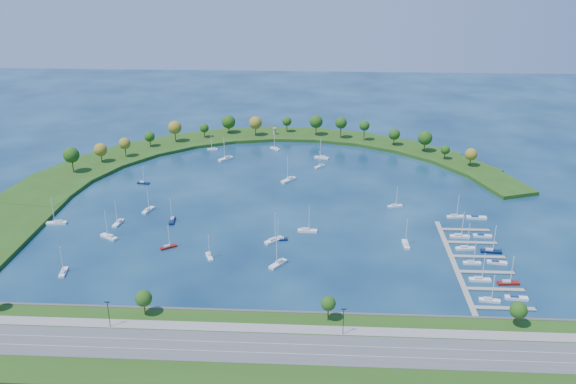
{
  "coord_description": "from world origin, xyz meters",
  "views": [
    {
      "loc": [
        20.6,
        -287.19,
        124.03
      ],
      "look_at": [
        5.0,
        5.0,
        4.0
      ],
      "focal_mm": 37.83,
      "sensor_mm": 36.0,
      "label": 1
    }
  ],
  "objects_px": {
    "moored_boat_17": "(279,239)",
    "moored_boat_13": "(109,236)",
    "moored_boat_4": "(148,209)",
    "moored_boat_0": "(118,222)",
    "moored_boat_20": "(226,158)",
    "docked_boat_3": "(508,282)",
    "moored_boat_19": "(275,148)",
    "docked_boat_0": "(490,299)",
    "moored_boat_18": "(320,166)",
    "docked_boat_1": "(516,298)",
    "moored_boat_6": "(168,246)",
    "docked_boat_10": "(455,216)",
    "docked_boat_4": "(472,262)",
    "moored_boat_7": "(143,182)",
    "docked_boat_11": "(476,217)",
    "moored_boat_1": "(395,205)",
    "moored_boat_2": "(322,157)",
    "moored_boat_16": "(209,256)",
    "moored_boat_10": "(406,244)",
    "docked_boat_5": "(497,262)",
    "moored_boat_11": "(278,263)",
    "moored_boat_5": "(172,220)",
    "moored_boat_8": "(213,149)",
    "docked_boat_8": "(460,236)",
    "dock_system": "(472,264)",
    "harbor_tower": "(274,131)",
    "moored_boat_14": "(289,179)",
    "moored_boat_9": "(274,240)",
    "docked_boat_2": "(480,279)",
    "docked_boat_9": "(482,236)",
    "docked_boat_6": "(465,248)",
    "moored_boat_15": "(307,230)",
    "docked_boat_7": "(491,251)",
    "moored_boat_12": "(57,222)",
    "moored_boat_3": "(63,272)"
  },
  "relations": [
    {
      "from": "dock_system",
      "to": "docked_boat_5",
      "type": "xyz_separation_m",
      "value": [
        10.68,
        1.53,
        0.26
      ]
    },
    {
      "from": "moored_boat_7",
      "to": "moored_boat_14",
      "type": "distance_m",
      "value": 81.32
    },
    {
      "from": "docked_boat_11",
      "to": "moored_boat_15",
      "type": "bearing_deg",
      "value": -164.29
    },
    {
      "from": "moored_boat_14",
      "to": "moored_boat_3",
      "type": "bearing_deg",
      "value": 1.06
    },
    {
      "from": "moored_boat_8",
      "to": "moored_boat_16",
      "type": "height_order",
      "value": "moored_boat_16"
    },
    {
      "from": "docked_boat_3",
      "to": "docked_boat_11",
      "type": "relative_size",
      "value": 1.29
    },
    {
      "from": "moored_boat_18",
      "to": "docked_boat_9",
      "type": "relative_size",
      "value": 1.24
    },
    {
      "from": "moored_boat_4",
      "to": "moored_boat_0",
      "type": "bearing_deg",
      "value": 165.31
    },
    {
      "from": "harbor_tower",
      "to": "docked_boat_10",
      "type": "height_order",
      "value": "docked_boat_10"
    },
    {
      "from": "moored_boat_1",
      "to": "docked_boat_2",
      "type": "relative_size",
      "value": 0.88
    },
    {
      "from": "moored_boat_0",
      "to": "docked_boat_8",
      "type": "height_order",
      "value": "docked_boat_8"
    },
    {
      "from": "moored_boat_19",
      "to": "moored_boat_20",
      "type": "height_order",
      "value": "moored_boat_20"
    },
    {
      "from": "docked_boat_1",
      "to": "moored_boat_2",
      "type": "bearing_deg",
      "value": 119.74
    },
    {
      "from": "docked_boat_11",
      "to": "moored_boat_14",
      "type": "bearing_deg",
      "value": 156.72
    },
    {
      "from": "moored_boat_16",
      "to": "harbor_tower",
      "type": "bearing_deg",
      "value": 154.94
    },
    {
      "from": "moored_boat_10",
      "to": "docked_boat_4",
      "type": "relative_size",
      "value": 1.17
    },
    {
      "from": "moored_boat_17",
      "to": "moored_boat_5",
      "type": "bearing_deg",
      "value": -28.78
    },
    {
      "from": "moored_boat_10",
      "to": "docked_boat_9",
      "type": "height_order",
      "value": "moored_boat_10"
    },
    {
      "from": "moored_boat_18",
      "to": "docked_boat_10",
      "type": "bearing_deg",
      "value": 88.92
    },
    {
      "from": "moored_boat_11",
      "to": "moored_boat_13",
      "type": "relative_size",
      "value": 1.02
    },
    {
      "from": "moored_boat_10",
      "to": "docked_boat_3",
      "type": "xyz_separation_m",
      "value": [
        36.01,
        -31.04,
        -0.0
      ]
    },
    {
      "from": "moored_boat_1",
      "to": "moored_boat_6",
      "type": "bearing_deg",
      "value": -171.36
    },
    {
      "from": "moored_boat_7",
      "to": "docked_boat_11",
      "type": "distance_m",
      "value": 178.56
    },
    {
      "from": "docked_boat_0",
      "to": "moored_boat_13",
      "type": "bearing_deg",
      "value": 172.05
    },
    {
      "from": "moored_boat_10",
      "to": "docked_boat_0",
      "type": "height_order",
      "value": "moored_boat_10"
    },
    {
      "from": "moored_boat_0",
      "to": "docked_boat_4",
      "type": "height_order",
      "value": "moored_boat_0"
    },
    {
      "from": "moored_boat_9",
      "to": "docked_boat_2",
      "type": "relative_size",
      "value": 1.11
    },
    {
      "from": "moored_boat_4",
      "to": "docked_boat_5",
      "type": "bearing_deg",
      "value": -87.26
    },
    {
      "from": "moored_boat_5",
      "to": "moored_boat_15",
      "type": "distance_m",
      "value": 65.75
    },
    {
      "from": "docked_boat_10",
      "to": "moored_boat_3",
      "type": "bearing_deg",
      "value": -167.17
    },
    {
      "from": "moored_boat_20",
      "to": "docked_boat_5",
      "type": "height_order",
      "value": "moored_boat_20"
    },
    {
      "from": "docked_boat_10",
      "to": "docked_boat_4",
      "type": "bearing_deg",
      "value": -100.55
    },
    {
      "from": "docked_boat_10",
      "to": "docked_boat_6",
      "type": "bearing_deg",
      "value": -101.71
    },
    {
      "from": "harbor_tower",
      "to": "docked_boat_10",
      "type": "xyz_separation_m",
      "value": [
        98.1,
        -128.3,
        -3.41
      ]
    },
    {
      "from": "moored_boat_20",
      "to": "docked_boat_3",
      "type": "height_order",
      "value": "moored_boat_20"
    },
    {
      "from": "moored_boat_13",
      "to": "moored_boat_19",
      "type": "bearing_deg",
      "value": -85.18
    },
    {
      "from": "moored_boat_17",
      "to": "moored_boat_13",
      "type": "bearing_deg",
      "value": -9.38
    },
    {
      "from": "moored_boat_10",
      "to": "docked_boat_1",
      "type": "height_order",
      "value": "moored_boat_10"
    },
    {
      "from": "moored_boat_6",
      "to": "docked_boat_7",
      "type": "distance_m",
      "value": 140.71
    },
    {
      "from": "moored_boat_10",
      "to": "docked_boat_1",
      "type": "relative_size",
      "value": 1.47
    },
    {
      "from": "moored_boat_13",
      "to": "moored_boat_14",
      "type": "height_order",
      "value": "moored_boat_14"
    },
    {
      "from": "moored_boat_2",
      "to": "moored_boat_16",
      "type": "height_order",
      "value": "moored_boat_2"
    },
    {
      "from": "moored_boat_17",
      "to": "moored_boat_4",
      "type": "bearing_deg",
      "value": -33.74
    },
    {
      "from": "moored_boat_6",
      "to": "docked_boat_0",
      "type": "height_order",
      "value": "docked_boat_0"
    },
    {
      "from": "moored_boat_5",
      "to": "moored_boat_15",
      "type": "height_order",
      "value": "moored_boat_15"
    },
    {
      "from": "moored_boat_10",
      "to": "docked_boat_1",
      "type": "distance_m",
      "value": 55.2
    },
    {
      "from": "moored_boat_1",
      "to": "moored_boat_4",
      "type": "relative_size",
      "value": 0.88
    },
    {
      "from": "moored_boat_7",
      "to": "moored_boat_9",
      "type": "distance_m",
      "value": 102.8
    },
    {
      "from": "moored_boat_18",
      "to": "docked_boat_1",
      "type": "bearing_deg",
      "value": 72.69
    },
    {
      "from": "moored_boat_4",
      "to": "moored_boat_12",
      "type": "bearing_deg",
      "value": 132.14
    }
  ]
}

